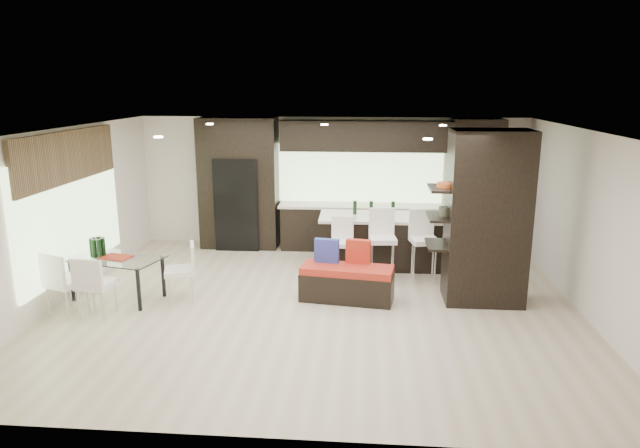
# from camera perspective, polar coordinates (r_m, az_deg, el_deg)

# --- Properties ---
(ground) EXTENTS (8.00, 8.00, 0.00)m
(ground) POSITION_cam_1_polar(r_m,az_deg,el_deg) (9.01, -0.32, -8.03)
(ground) COLOR #C7B398
(ground) RESTS_ON ground
(back_wall) EXTENTS (8.00, 0.02, 2.70)m
(back_wall) POSITION_cam_1_polar(r_m,az_deg,el_deg) (12.02, 1.14, 4.22)
(back_wall) COLOR white
(back_wall) RESTS_ON ground
(left_wall) EXTENTS (0.02, 7.00, 2.70)m
(left_wall) POSITION_cam_1_polar(r_m,az_deg,el_deg) (9.79, -24.34, 0.76)
(left_wall) COLOR white
(left_wall) RESTS_ON ground
(right_wall) EXTENTS (0.02, 7.00, 2.70)m
(right_wall) POSITION_cam_1_polar(r_m,az_deg,el_deg) (9.17, 25.43, -0.17)
(right_wall) COLOR white
(right_wall) RESTS_ON ground
(ceiling) EXTENTS (8.00, 7.00, 0.02)m
(ceiling) POSITION_cam_1_polar(r_m,az_deg,el_deg) (8.39, -0.34, 9.34)
(ceiling) COLOR white
(ceiling) RESTS_ON ground
(window_left) EXTENTS (0.04, 3.20, 1.90)m
(window_left) POSITION_cam_1_polar(r_m,az_deg,el_deg) (9.95, -23.59, 1.02)
(window_left) COLOR #B2D199
(window_left) RESTS_ON left_wall
(window_back) EXTENTS (3.40, 0.04, 1.20)m
(window_back) POSITION_cam_1_polar(r_m,az_deg,el_deg) (11.93, 4.02, 5.08)
(window_back) COLOR #B2D199
(window_back) RESTS_ON back_wall
(stone_accent) EXTENTS (0.08, 3.00, 0.80)m
(stone_accent) POSITION_cam_1_polar(r_m,az_deg,el_deg) (9.79, -23.94, 6.16)
(stone_accent) COLOR brown
(stone_accent) RESTS_ON left_wall
(ceiling_spots) EXTENTS (4.00, 3.00, 0.02)m
(ceiling_spots) POSITION_cam_1_polar(r_m,az_deg,el_deg) (8.64, -0.19, 9.34)
(ceiling_spots) COLOR white
(ceiling_spots) RESTS_ON ceiling
(back_cabinetry) EXTENTS (6.80, 0.68, 2.70)m
(back_cabinetry) POSITION_cam_1_polar(r_m,az_deg,el_deg) (11.68, 3.49, 3.91)
(back_cabinetry) COLOR black
(back_cabinetry) RESTS_ON ground
(refrigerator) EXTENTS (0.90, 0.68, 1.90)m
(refrigerator) POSITION_cam_1_polar(r_m,az_deg,el_deg) (12.00, -8.08, 2.12)
(refrigerator) COLOR black
(refrigerator) RESTS_ON ground
(partition_column) EXTENTS (1.20, 0.80, 2.70)m
(partition_column) POSITION_cam_1_polar(r_m,az_deg,el_deg) (9.15, 16.34, 0.60)
(partition_column) COLOR black
(partition_column) RESTS_ON ground
(kitchen_island) EXTENTS (2.34, 1.04, 0.97)m
(kitchen_island) POSITION_cam_1_polar(r_m,az_deg,el_deg) (10.80, 6.15, -1.68)
(kitchen_island) COLOR black
(kitchen_island) RESTS_ON ground
(stool_left) EXTENTS (0.40, 0.40, 0.88)m
(stool_left) POSITION_cam_1_polar(r_m,az_deg,el_deg) (10.05, 2.17, -3.05)
(stool_left) COLOR white
(stool_left) RESTS_ON ground
(stool_mid) EXTENTS (0.49, 0.49, 1.01)m
(stool_mid) POSITION_cam_1_polar(r_m,az_deg,el_deg) (10.00, 6.26, -2.82)
(stool_mid) COLOR white
(stool_mid) RESTS_ON ground
(stool_right) EXTENTS (0.53, 0.53, 1.01)m
(stool_right) POSITION_cam_1_polar(r_m,az_deg,el_deg) (10.05, 10.33, -2.89)
(stool_right) COLOR white
(stool_right) RESTS_ON ground
(bench) EXTENTS (1.52, 0.76, 0.56)m
(bench) POSITION_cam_1_polar(r_m,az_deg,el_deg) (9.10, 2.71, -5.94)
(bench) COLOR black
(bench) RESTS_ON ground
(floor_vase) EXTENTS (0.52, 0.52, 1.27)m
(floor_vase) POSITION_cam_1_polar(r_m,az_deg,el_deg) (9.41, 14.09, -3.41)
(floor_vase) COLOR #404330
(floor_vase) RESTS_ON ground
(dining_table) EXTENTS (1.57, 1.13, 0.68)m
(dining_table) POSITION_cam_1_polar(r_m,az_deg,el_deg) (9.69, -19.56, -5.13)
(dining_table) COLOR white
(dining_table) RESTS_ON ground
(chair_near) EXTENTS (0.51, 0.51, 0.87)m
(chair_near) POSITION_cam_1_polar(r_m,az_deg,el_deg) (9.05, -21.43, -6.00)
(chair_near) COLOR white
(chair_near) RESTS_ON ground
(chair_far) EXTENTS (0.65, 0.65, 0.92)m
(chair_far) POSITION_cam_1_polar(r_m,az_deg,el_deg) (9.23, -23.97, -5.69)
(chair_far) COLOR white
(chair_far) RESTS_ON ground
(chair_end) EXTENTS (0.58, 0.58, 0.85)m
(chair_end) POSITION_cam_1_polar(r_m,az_deg,el_deg) (9.29, -13.83, -4.96)
(chair_end) COLOR white
(chair_end) RESTS_ON ground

